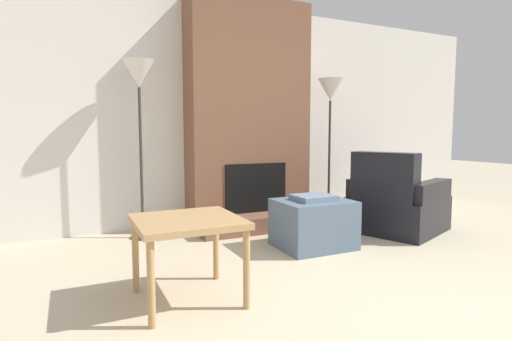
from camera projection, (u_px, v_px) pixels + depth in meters
The scene contains 8 objects.
ground_plane at pixel (454, 326), 2.25m from camera, with size 24.00×24.00×0.00m, color beige.
wall_back at pixel (240, 115), 4.89m from camera, with size 7.45×0.06×2.60m, color silver.
fireplace at pixel (249, 121), 4.66m from camera, with size 1.44×0.77×2.60m.
ottoman at pixel (313, 223), 3.79m from camera, with size 0.68×0.56×0.50m.
armchair at pixel (395, 207), 4.38m from camera, with size 1.18×1.13×0.89m.
side_table at pixel (188, 229), 2.57m from camera, with size 0.66×0.64×0.54m.
floor_lamp_left at pixel (139, 85), 4.01m from camera, with size 0.31×0.31×1.81m.
floor_lamp_right at pixel (330, 98), 5.00m from camera, with size 0.31×0.31×1.76m.
Camera 1 is at (-1.93, -1.47, 1.09)m, focal length 28.00 mm.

